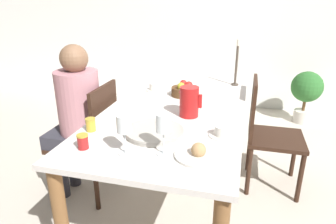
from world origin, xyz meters
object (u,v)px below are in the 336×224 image
object	(u,v)px
serving_tray	(154,132)
jam_jar_red	(83,141)
jam_jar_amber	(91,124)
candlestick_tall	(236,67)
teacup_near_person	(222,132)
red_pitcher	(189,101)
person_seated	(76,111)
chair_person_side	(91,138)
chair_opposite	(267,132)
potted_plant	(306,90)
wine_glass_juice	(124,126)
fruit_bowl	(184,90)
wine_glass_water	(163,125)
teacup_across	(155,87)
bread_plate	(198,154)

from	to	relation	value
serving_tray	jam_jar_red	size ratio (longest dim) A/B	4.32
jam_jar_amber	candlestick_tall	distance (m)	1.38
teacup_near_person	candlestick_tall	size ratio (longest dim) A/B	0.38
candlestick_tall	red_pitcher	bearing A→B (deg)	-106.80
person_seated	chair_person_side	bearing A→B (deg)	-73.86
chair_opposite	potted_plant	xyz separation A→B (m)	(0.53, 1.51, -0.06)
chair_person_side	candlestick_tall	xyz separation A→B (m)	(0.99, 0.73, 0.44)
wine_glass_juice	jam_jar_amber	distance (m)	0.36
jam_jar_red	fruit_bowl	size ratio (longest dim) A/B	0.41
serving_tray	wine_glass_juice	bearing A→B (deg)	-106.17
red_pitcher	wine_glass_water	bearing A→B (deg)	-92.31
chair_opposite	teacup_across	bearing A→B (deg)	-86.57
person_seated	chair_opposite	bearing A→B (deg)	-70.37
wine_glass_water	teacup_near_person	distance (m)	0.39
wine_glass_water	jam_jar_amber	bearing A→B (deg)	161.32
person_seated	jam_jar_red	xyz separation A→B (m)	(0.42, -0.61, 0.11)
chair_opposite	teacup_across	world-z (taller)	chair_opposite
red_pitcher	wine_glass_water	size ratio (longest dim) A/B	0.93
jam_jar_red	fruit_bowl	xyz separation A→B (m)	(0.30, 0.97, 0.00)
wine_glass_water	fruit_bowl	xyz separation A→B (m)	(-0.10, 0.92, -0.11)
person_seated	candlestick_tall	xyz separation A→B (m)	(1.08, 0.76, 0.22)
chair_person_side	fruit_bowl	bearing A→B (deg)	-62.27
wine_glass_juice	teacup_near_person	distance (m)	0.54
candlestick_tall	jam_jar_red	bearing A→B (deg)	-115.88
wine_glass_juice	bread_plate	xyz separation A→B (m)	(0.34, 0.06, -0.13)
jam_jar_amber	candlestick_tall	xyz separation A→B (m)	(0.73, 1.16, 0.11)
jam_jar_amber	teacup_near_person	bearing A→B (deg)	9.13
person_seated	wine_glass_juice	bearing A→B (deg)	-133.57
wine_glass_water	red_pitcher	bearing A→B (deg)	87.69
chair_person_side	bread_plate	xyz separation A→B (m)	(0.89, -0.57, 0.30)
person_seated	jam_jar_amber	xyz separation A→B (m)	(0.35, -0.41, 0.11)
red_pitcher	serving_tray	distance (m)	0.35
wine_glass_water	serving_tray	bearing A→B (deg)	118.13
chair_person_side	wine_glass_water	xyz separation A→B (m)	(0.73, -0.59, 0.44)
jam_jar_amber	jam_jar_red	bearing A→B (deg)	-71.80
chair_opposite	red_pitcher	xyz separation A→B (m)	(-0.53, -0.53, 0.38)
bread_plate	potted_plant	world-z (taller)	bread_plate
serving_tray	fruit_bowl	world-z (taller)	fruit_bowl
chair_person_side	bread_plate	bearing A→B (deg)	-122.71
jam_jar_red	candlestick_tall	xyz separation A→B (m)	(0.66, 1.37, 0.11)
chair_opposite	teacup_near_person	world-z (taller)	chair_opposite
chair_opposite	teacup_across	size ratio (longest dim) A/B	6.14
teacup_across	jam_jar_red	bearing A→B (deg)	-92.62
teacup_across	jam_jar_amber	distance (m)	0.85
jam_jar_amber	fruit_bowl	world-z (taller)	fruit_bowl
fruit_bowl	serving_tray	bearing A→B (deg)	-90.57
red_pitcher	bread_plate	bearing A→B (deg)	-74.02
teacup_across	chair_opposite	bearing A→B (deg)	3.43
jam_jar_amber	jam_jar_red	world-z (taller)	same
chair_opposite	wine_glass_juice	bearing A→B (deg)	-33.52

